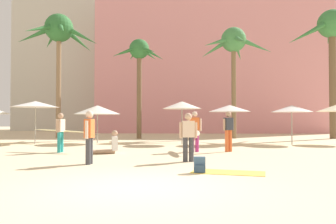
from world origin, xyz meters
The scene contains 20 objects.
ground centered at (0.00, 0.00, 0.00)m, with size 120.00×120.00×0.00m, color beige.
hotel_pink centered at (3.92, 32.47, 7.46)m, with size 24.74×10.25×14.93m, color pink.
hotel_tower_gray centered at (-13.53, 38.27, 15.53)m, with size 15.25×8.12×31.05m, color beige.
palm_tree_far_left centered at (4.64, 18.23, 6.96)m, with size 5.33×5.64×8.36m.
palm_tree_left centered at (-2.40, 17.57, 6.04)m, with size 3.91×3.52×7.39m.
palm_tree_center centered at (11.91, 18.26, 7.77)m, with size 6.06×6.22×9.59m.
palm_tree_right centered at (-8.77, 18.28, 8.06)m, with size 6.47×5.85×9.60m.
cafe_umbrella_1 centered at (0.81, 12.06, 2.22)m, with size 2.22×2.22×2.44m.
cafe_umbrella_3 centered at (-7.73, 12.11, 2.30)m, with size 2.72×2.72×2.48m.
cafe_umbrella_4 centered at (-4.18, 12.54, 1.98)m, with size 2.74×2.74×2.24m.
cafe_umbrella_5 centered at (6.97, 12.15, 2.01)m, with size 2.29×2.29×2.20m.
cafe_umbrella_6 centered at (3.49, 12.02, 2.03)m, with size 2.36×2.36×2.22m.
beach_towel centered at (2.09, 1.99, 0.01)m, with size 1.88×0.82×0.01m, color #F4CC4C.
backpack centered at (1.35, 1.88, 0.20)m, with size 0.31×0.25×0.42m.
person_mid_right centered at (1.39, 7.48, 0.94)m, with size 0.60×2.77×1.75m.
person_near_right centered at (-4.32, 7.23, 0.91)m, with size 3.04×1.18×1.68m.
person_far_right centered at (1.08, 4.22, 0.88)m, with size 0.61×0.27×1.61m.
person_mid_center centered at (-2.01, 3.44, 0.91)m, with size 0.25×0.60×1.67m.
person_mid_left centered at (-2.11, 6.76, 0.32)m, with size 1.07×0.65×0.95m.
person_near_left centered at (2.86, 7.74, 0.96)m, with size 0.54×0.44×1.74m.
Camera 1 is at (0.96, -6.79, 1.38)m, focal length 35.49 mm.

